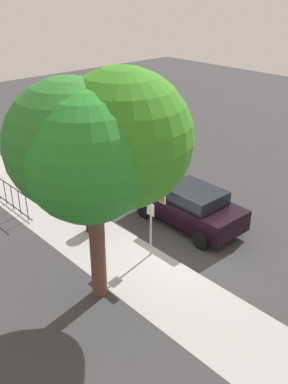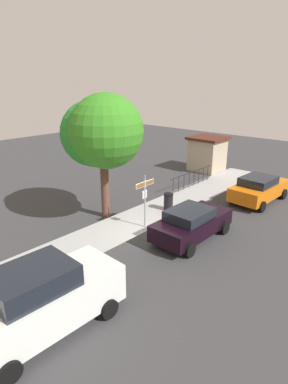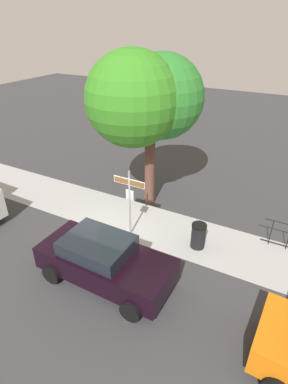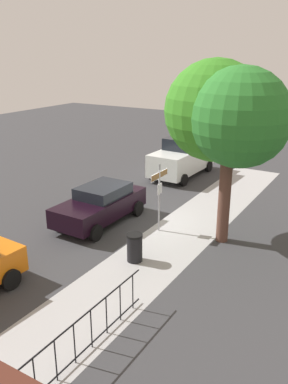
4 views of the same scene
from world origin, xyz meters
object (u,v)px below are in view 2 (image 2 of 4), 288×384
object	(u,v)px
car_white	(43,299)
shade_tree	(101,132)
car_orange	(259,188)
trash_bin	(168,202)
street_sign	(145,193)
car_black	(192,223)
utility_shed	(207,153)

from	to	relation	value
car_white	shade_tree	bearing A→B (deg)	38.41
car_orange	trash_bin	bearing A→B (deg)	148.36
street_sign	car_orange	size ratio (longest dim) A/B	0.61
street_sign	trash_bin	bearing A→B (deg)	10.93
car_orange	car_black	bearing A→B (deg)	-179.63
car_orange	street_sign	bearing A→B (deg)	162.19
street_sign	shade_tree	distance (m)	3.78
utility_shed	trash_bin	bearing A→B (deg)	-161.93
street_sign	utility_shed	size ratio (longest dim) A/B	0.99
street_sign	utility_shed	distance (m)	11.97
car_white	trash_bin	size ratio (longest dim) A/B	4.84
car_black	trash_bin	world-z (taller)	car_black
car_black	car_orange	bearing A→B (deg)	-1.72
shade_tree	car_orange	size ratio (longest dim) A/B	1.47
utility_shed	shade_tree	bearing A→B (deg)	-175.63
car_black	utility_shed	bearing A→B (deg)	29.00
car_black	utility_shed	xyz separation A→B (m)	(10.97, 5.87, 0.60)
car_orange	utility_shed	distance (m)	7.45
car_black	trash_bin	xyz separation A→B (m)	(2.08, 2.97, -0.31)
street_sign	shade_tree	world-z (taller)	shade_tree
car_white	utility_shed	xyz separation A→B (m)	(18.74, 5.93, 0.32)
street_sign	car_black	xyz separation A→B (m)	(0.50, -2.47, -1.01)
street_sign	car_black	world-z (taller)	street_sign
car_orange	trash_bin	size ratio (longest dim) A/B	4.56
shade_tree	car_white	xyz separation A→B (m)	(-6.75, -5.01, -3.53)
car_white	utility_shed	world-z (taller)	utility_shed
car_black	trash_bin	size ratio (longest dim) A/B	4.41
car_black	car_orange	xyz separation A→B (m)	(6.83, -0.31, 0.03)
utility_shed	trash_bin	xyz separation A→B (m)	(-8.89, -2.90, -0.91)
car_white	car_black	world-z (taller)	car_white
car_white	trash_bin	bearing A→B (deg)	18.89
car_black	car_orange	world-z (taller)	car_orange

